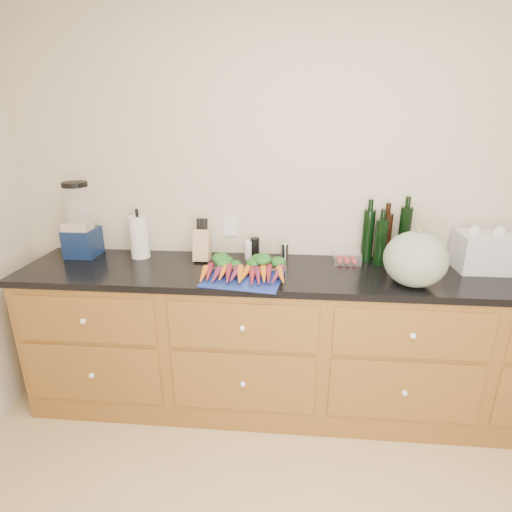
# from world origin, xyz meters

# --- Properties ---
(wall_back) EXTENTS (4.10, 0.05, 2.60)m
(wall_back) POSITION_xyz_m (0.00, 1.62, 1.30)
(wall_back) COLOR beige
(wall_back) RESTS_ON ground
(cabinets) EXTENTS (3.60, 0.64, 0.90)m
(cabinets) POSITION_xyz_m (0.00, 1.30, 0.45)
(cabinets) COLOR brown
(cabinets) RESTS_ON ground
(countertop) EXTENTS (3.64, 0.62, 0.04)m
(countertop) POSITION_xyz_m (0.00, 1.30, 0.92)
(countertop) COLOR black
(countertop) RESTS_ON cabinets
(cutting_board) EXTENTS (0.47, 0.38, 0.01)m
(cutting_board) POSITION_xyz_m (-0.46, 1.14, 0.95)
(cutting_board) COLOR navy
(cutting_board) RESTS_ON countertop
(carrots) EXTENTS (0.48, 0.33, 0.06)m
(carrots) POSITION_xyz_m (-0.46, 1.18, 0.98)
(carrots) COLOR orange
(carrots) RESTS_ON cutting_board
(squash) EXTENTS (0.33, 0.33, 0.30)m
(squash) POSITION_xyz_m (0.46, 1.14, 1.09)
(squash) COLOR slate
(squash) RESTS_ON countertop
(blender_appliance) EXTENTS (0.19, 0.19, 0.48)m
(blender_appliance) POSITION_xyz_m (-1.55, 1.46, 1.15)
(blender_appliance) COLOR #0E1E42
(blender_appliance) RESTS_ON countertop
(paper_towel) EXTENTS (0.12, 0.12, 0.27)m
(paper_towel) POSITION_xyz_m (-1.17, 1.46, 1.07)
(paper_towel) COLOR silver
(paper_towel) RESTS_ON countertop
(knife_block) EXTENTS (0.10, 0.10, 0.20)m
(knife_block) POSITION_xyz_m (-0.76, 1.44, 1.04)
(knife_block) COLOR tan
(knife_block) RESTS_ON countertop
(grinder_salt) EXTENTS (0.05, 0.05, 0.12)m
(grinder_salt) POSITION_xyz_m (-0.46, 1.48, 1.00)
(grinder_salt) COLOR white
(grinder_salt) RESTS_ON countertop
(grinder_pepper) EXTENTS (0.06, 0.06, 0.14)m
(grinder_pepper) POSITION_xyz_m (-0.43, 1.48, 1.01)
(grinder_pepper) COLOR black
(grinder_pepper) RESTS_ON countertop
(canister_chrome) EXTENTS (0.05, 0.05, 0.11)m
(canister_chrome) POSITION_xyz_m (-0.24, 1.48, 0.99)
(canister_chrome) COLOR silver
(canister_chrome) RESTS_ON countertop
(tomato_box) EXTENTS (0.16, 0.13, 0.08)m
(tomato_box) POSITION_xyz_m (0.15, 1.47, 0.98)
(tomato_box) COLOR white
(tomato_box) RESTS_ON countertop
(bottles) EXTENTS (0.29, 0.15, 0.35)m
(bottles) POSITION_xyz_m (0.38, 1.51, 1.10)
(bottles) COLOR black
(bottles) RESTS_ON countertop
(grocery_bag) EXTENTS (0.30, 0.24, 0.22)m
(grocery_bag) POSITION_xyz_m (0.93, 1.42, 1.05)
(grocery_bag) COLOR silver
(grocery_bag) RESTS_ON countertop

